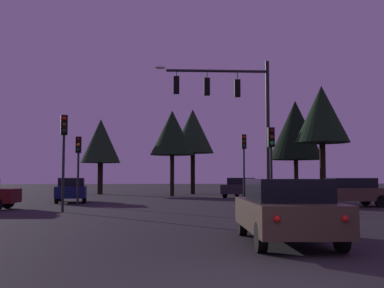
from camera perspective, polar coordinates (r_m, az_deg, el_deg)
ground_plane at (r=31.32m, az=-3.57°, el=-6.79°), size 168.00×168.00×0.00m
traffic_signal_mast_arm at (r=24.91m, az=4.95°, el=4.65°), size 5.88×0.61×7.55m
traffic_light_corner_left at (r=22.55m, az=9.31°, el=-0.87°), size 0.30×0.35×3.85m
traffic_light_corner_right at (r=22.54m, az=-14.88°, el=0.10°), size 0.34×0.38×4.37m
traffic_light_median at (r=30.59m, az=6.13°, el=-1.19°), size 0.30×0.35×4.25m
traffic_light_far_side at (r=27.51m, az=-13.25°, el=-1.42°), size 0.30×0.35×3.81m
car_nearside_lane at (r=11.83m, az=10.99°, el=-7.56°), size 2.30×4.74×1.52m
car_crossing_right at (r=27.02m, az=17.96°, el=-5.37°), size 4.43×1.97×1.52m
car_far_lane at (r=31.14m, az=-14.00°, el=-5.23°), size 2.11×4.37×1.52m
car_parked_lot at (r=37.70m, az=5.78°, el=-5.08°), size 3.75×4.76×1.52m
tree_behind_sign at (r=38.32m, az=15.04°, el=3.36°), size 4.14×4.14×8.59m
tree_left_far at (r=40.50m, az=-2.35°, el=1.30°), size 3.67×3.67×7.15m
tree_center_horizon at (r=45.42m, az=12.09°, el=1.60°), size 4.98×4.98×8.61m
tree_right_cluster at (r=45.09m, az=0.09°, el=1.48°), size 3.91×3.91×7.92m
tree_lot_edge at (r=45.57m, az=-10.72°, el=0.31°), size 3.68×3.68×6.96m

